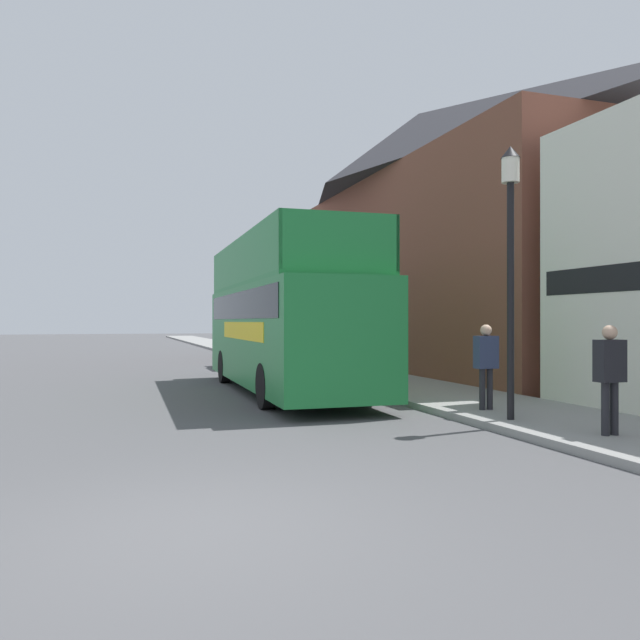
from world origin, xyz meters
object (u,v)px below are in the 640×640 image
object	(u,v)px
lamp_post_nearest	(510,232)
lamp_post_third	(263,289)
lamp_post_second	(328,275)
tour_bus	(283,325)
pedestrian_third	(486,358)
parked_car_ahead_of_bus	(245,351)
pedestrian_second	(610,369)

from	to	relation	value
lamp_post_nearest	lamp_post_third	size ratio (longest dim) A/B	1.04
lamp_post_nearest	lamp_post_second	size ratio (longest dim) A/B	1.04
lamp_post_second	tour_bus	bearing A→B (deg)	-128.98
tour_bus	pedestrian_third	distance (m)	6.22
tour_bus	lamp_post_nearest	distance (m)	7.41
parked_car_ahead_of_bus	lamp_post_third	world-z (taller)	lamp_post_third
parked_car_ahead_of_bus	lamp_post_nearest	world-z (taller)	lamp_post_nearest
tour_bus	parked_car_ahead_of_bus	xyz separation A→B (m)	(0.72, 8.59, -1.15)
tour_bus	pedestrian_second	distance (m)	9.13
pedestrian_second	lamp_post_nearest	xyz separation A→B (m)	(-0.53, 1.83, 2.38)
lamp_post_nearest	lamp_post_third	bearing A→B (deg)	90.18
tour_bus	parked_car_ahead_of_bus	size ratio (longest dim) A/B	2.60
lamp_post_second	lamp_post_third	world-z (taller)	lamp_post_second
pedestrian_second	lamp_post_third	bearing A→B (deg)	91.61
tour_bus	lamp_post_nearest	size ratio (longest dim) A/B	2.05
tour_bus	parked_car_ahead_of_bus	world-z (taller)	tour_bus
lamp_post_nearest	lamp_post_second	world-z (taller)	lamp_post_nearest
pedestrian_second	lamp_post_third	world-z (taller)	lamp_post_third
parked_car_ahead_of_bus	lamp_post_second	world-z (taller)	lamp_post_second
pedestrian_second	pedestrian_third	size ratio (longest dim) A/B	1.00
parked_car_ahead_of_bus	lamp_post_second	xyz separation A→B (m)	(1.57, -5.75, 2.75)
pedestrian_second	lamp_post_nearest	distance (m)	3.05
lamp_post_nearest	pedestrian_third	bearing A→B (deg)	76.37
pedestrian_second	pedestrian_third	xyz separation A→B (m)	(-0.23, 3.07, -0.01)
parked_car_ahead_of_bus	lamp_post_third	bearing A→B (deg)	65.72
lamp_post_nearest	lamp_post_second	bearing A→B (deg)	91.03
pedestrian_second	tour_bus	bearing A→B (deg)	109.23
pedestrian_third	lamp_post_nearest	size ratio (longest dim) A/B	0.35
lamp_post_nearest	parked_car_ahead_of_bus	bearing A→B (deg)	96.49
tour_bus	pedestrian_third	size ratio (longest dim) A/B	5.94
parked_car_ahead_of_bus	lamp_post_third	distance (m)	5.03
lamp_post_third	parked_car_ahead_of_bus	bearing A→B (deg)	-113.61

